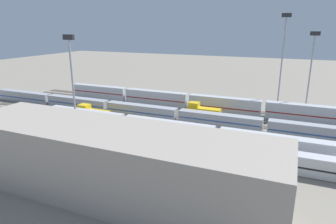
# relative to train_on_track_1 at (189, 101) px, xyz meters

# --- Properties ---
(ground_plane) EXTENTS (400.00, 400.00, 0.00)m
(ground_plane) POSITION_rel_train_on_track_1_xyz_m (-4.94, 15.00, -2.60)
(ground_plane) COLOR gray
(track_bed_0) EXTENTS (140.00, 2.80, 0.12)m
(track_bed_0) POSITION_rel_train_on_track_1_xyz_m (-4.94, -5.00, -2.54)
(track_bed_0) COLOR #4C443D
(track_bed_0) RESTS_ON ground_plane
(track_bed_1) EXTENTS (140.00, 2.80, 0.12)m
(track_bed_1) POSITION_rel_train_on_track_1_xyz_m (-4.94, -0.00, -2.54)
(track_bed_1) COLOR #3D3833
(track_bed_1) RESTS_ON ground_plane
(track_bed_2) EXTENTS (140.00, 2.80, 0.12)m
(track_bed_2) POSITION_rel_train_on_track_1_xyz_m (-4.94, 5.00, -2.54)
(track_bed_2) COLOR #3D3833
(track_bed_2) RESTS_ON ground_plane
(track_bed_3) EXTENTS (140.00, 2.80, 0.12)m
(track_bed_3) POSITION_rel_train_on_track_1_xyz_m (-4.94, 10.00, -2.54)
(track_bed_3) COLOR #4C443D
(track_bed_3) RESTS_ON ground_plane
(track_bed_4) EXTENTS (140.00, 2.80, 0.12)m
(track_bed_4) POSITION_rel_train_on_track_1_xyz_m (-4.94, 15.00, -2.54)
(track_bed_4) COLOR #3D3833
(track_bed_4) RESTS_ON ground_plane
(track_bed_5) EXTENTS (140.00, 2.80, 0.12)m
(track_bed_5) POSITION_rel_train_on_track_1_xyz_m (-4.94, 20.00, -2.54)
(track_bed_5) COLOR #4C443D
(track_bed_5) RESTS_ON ground_plane
(track_bed_6) EXTENTS (140.00, 2.80, 0.12)m
(track_bed_6) POSITION_rel_train_on_track_1_xyz_m (-4.94, 25.00, -2.54)
(track_bed_6) COLOR #3D3833
(track_bed_6) RESTS_ON ground_plane
(track_bed_7) EXTENTS (140.00, 2.80, 0.12)m
(track_bed_7) POSITION_rel_train_on_track_1_xyz_m (-4.94, 30.00, -2.54)
(track_bed_7) COLOR #4C443D
(track_bed_7) RESTS_ON ground_plane
(track_bed_8) EXTENTS (140.00, 2.80, 0.12)m
(track_bed_8) POSITION_rel_train_on_track_1_xyz_m (-4.94, 35.00, -2.54)
(track_bed_8) COLOR #4C443D
(track_bed_8) RESTS_ON ground_plane
(train_on_track_1) EXTENTS (95.60, 3.06, 5.00)m
(train_on_track_1) POSITION_rel_train_on_track_1_xyz_m (0.00, 0.00, 0.00)
(train_on_track_1) COLOR silver
(train_on_track_1) RESTS_ON ground_plane
(train_on_track_3) EXTENTS (10.00, 3.00, 5.00)m
(train_on_track_3) POSITION_rel_train_on_track_1_xyz_m (-7.94, 10.00, -0.44)
(train_on_track_3) COLOR gold
(train_on_track_3) RESTS_ON ground_plane
(train_on_track_7) EXTENTS (71.40, 3.06, 5.00)m
(train_on_track_7) POSITION_rel_train_on_track_1_xyz_m (-5.24, 30.00, 0.00)
(train_on_track_7) COLOR silver
(train_on_track_7) RESTS_ON ground_plane
(train_on_track_8) EXTENTS (71.40, 3.06, 3.80)m
(train_on_track_8) POSITION_rel_train_on_track_1_xyz_m (-12.73, 35.00, -0.59)
(train_on_track_8) COLOR silver
(train_on_track_8) RESTS_ON ground_plane
(train_on_track_6) EXTENTS (10.00, 3.00, 5.00)m
(train_on_track_6) POSITION_rel_train_on_track_1_xyz_m (20.54, 25.00, -0.44)
(train_on_track_6) COLOR gold
(train_on_track_6) RESTS_ON ground_plane
(train_on_track_4) EXTENTS (139.00, 3.06, 4.40)m
(train_on_track_4) POSITION_rel_train_on_track_1_xyz_m (0.02, 15.00, -0.54)
(train_on_track_4) COLOR #1E6B9E
(train_on_track_4) RESTS_ON ground_plane
(light_mast_0) EXTENTS (2.80, 0.70, 25.45)m
(light_mast_0) POSITION_rel_train_on_track_1_xyz_m (-36.01, -7.83, 13.77)
(light_mast_0) COLOR #9EA0A5
(light_mast_0) RESTS_ON ground_plane
(light_mast_1) EXTENTS (2.80, 0.70, 25.11)m
(light_mast_1) POSITION_rel_train_on_track_1_xyz_m (16.00, 37.17, 13.58)
(light_mast_1) COLOR #9EA0A5
(light_mast_1) RESTS_ON ground_plane
(light_mast_2) EXTENTS (2.80, 0.70, 30.65)m
(light_mast_2) POSITION_rel_train_on_track_1_xyz_m (-27.66, -7.61, 16.60)
(light_mast_2) COLOR #9EA0A5
(light_mast_2) RESTS_ON ground_plane
(maintenance_shed) EXTENTS (54.74, 14.24, 11.33)m
(maintenance_shed) POSITION_rel_train_on_track_1_xyz_m (-6.05, 54.76, 3.06)
(maintenance_shed) COLOR #9E9389
(maintenance_shed) RESTS_ON ground_plane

